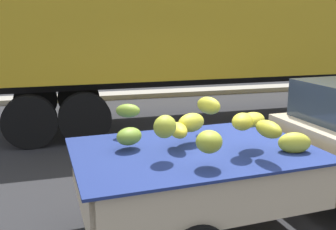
{
  "coord_description": "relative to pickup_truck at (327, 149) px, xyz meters",
  "views": [
    {
      "loc": [
        -2.0,
        -4.1,
        2.45
      ],
      "look_at": [
        -0.8,
        0.4,
        1.33
      ],
      "focal_mm": 40.71,
      "sensor_mm": 36.0,
      "label": 1
    }
  ],
  "objects": [
    {
      "name": "pickup_truck",
      "position": [
        0.0,
        0.0,
        0.0
      ],
      "size": [
        4.84,
        2.08,
        1.7
      ],
      "rotation": [
        0.0,
        0.0,
        0.07
      ],
      "color": "#CCB793",
      "rests_on": "ground"
    },
    {
      "name": "ground",
      "position": [
        -1.19,
        0.11,
        -0.88
      ],
      "size": [
        220.0,
        220.0,
        0.0
      ],
      "primitive_type": "plane",
      "color": "#28282B"
    },
    {
      "name": "curb_strip",
      "position": [
        -1.19,
        8.73,
        -0.8
      ],
      "size": [
        80.0,
        0.8,
        0.16
      ],
      "primitive_type": "cube",
      "color": "gray",
      "rests_on": "ground"
    },
    {
      "name": "semi_trailer",
      "position": [
        0.62,
        5.13,
        1.66
      ],
      "size": [
        12.04,
        2.81,
        3.95
      ],
      "rotation": [
        0.0,
        0.0,
        0.02
      ],
      "color": "gold",
      "rests_on": "ground"
    }
  ]
}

